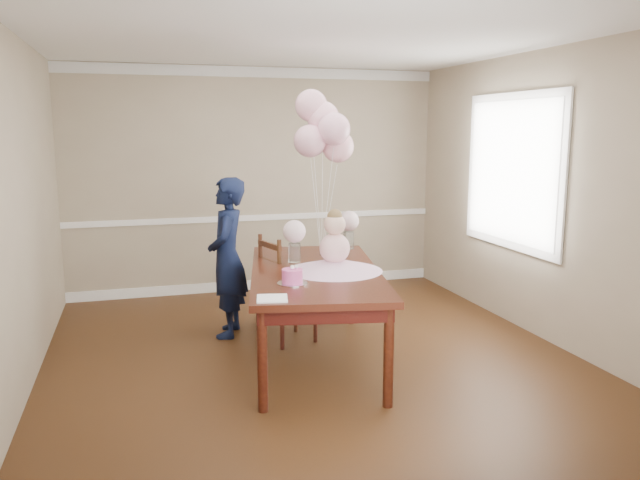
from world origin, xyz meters
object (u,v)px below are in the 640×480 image
at_px(dining_chair_seat, 289,294).
at_px(woman, 227,258).
at_px(birthday_cake, 292,276).
at_px(dining_table_top, 315,273).

xyz_separation_m(dining_chair_seat, woman, (-0.52, 0.33, 0.32)).
bearing_deg(dining_chair_seat, woman, 130.50).
relative_size(birthday_cake, dining_chair_seat, 0.37).
relative_size(birthday_cake, woman, 0.10).
distance_m(dining_table_top, dining_chair_seat, 0.64).
bearing_deg(dining_table_top, birthday_cake, -113.96).
xyz_separation_m(dining_table_top, dining_chair_seat, (-0.10, 0.54, -0.32)).
bearing_deg(woman, dining_chair_seat, 73.50).
xyz_separation_m(dining_table_top, birthday_cake, (-0.30, -0.43, 0.09)).
bearing_deg(woman, dining_table_top, 51.39).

